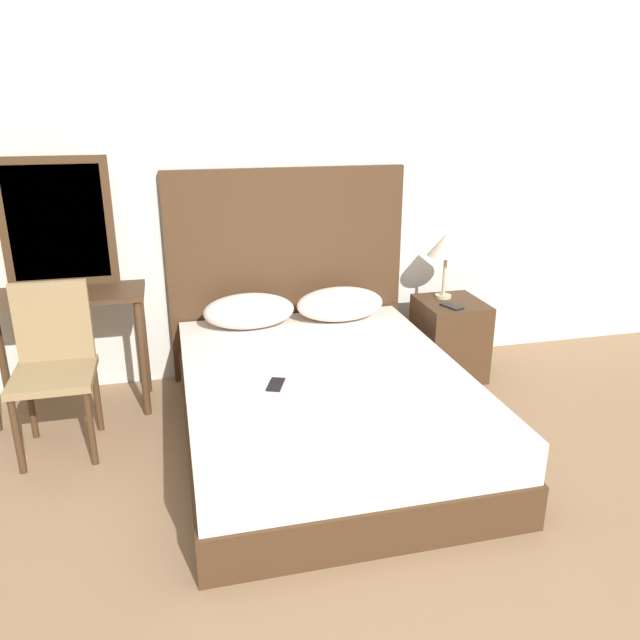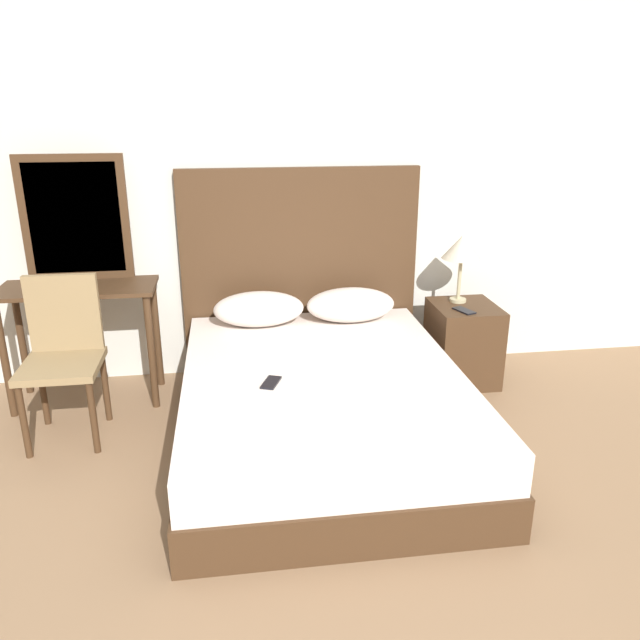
% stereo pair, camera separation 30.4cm
% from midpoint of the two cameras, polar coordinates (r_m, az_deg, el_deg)
% --- Properties ---
extents(wall_back, '(10.00, 0.06, 2.70)m').
position_cam_midpoint_polar(wall_back, '(4.11, -5.45, 13.36)').
color(wall_back, silver).
rests_on(wall_back, ground_plane).
extents(bed, '(1.49, 1.95, 0.43)m').
position_cam_midpoint_polar(bed, '(3.41, -2.18, -7.95)').
color(bed, '#422B19').
rests_on(bed, ground_plane).
extents(headboard, '(1.56, 0.05, 1.38)m').
position_cam_midpoint_polar(headboard, '(4.16, -5.08, 4.20)').
color(headboard, '#422B19').
rests_on(headboard, ground_plane).
extents(pillow_left, '(0.57, 0.33, 0.22)m').
position_cam_midpoint_polar(pillow_left, '(3.95, -8.71, 0.79)').
color(pillow_left, silver).
rests_on(pillow_left, bed).
extents(pillow_right, '(0.57, 0.33, 0.22)m').
position_cam_midpoint_polar(pillow_right, '(4.03, -0.32, 1.44)').
color(pillow_right, silver).
rests_on(pillow_right, bed).
extents(phone_on_bed, '(0.12, 0.17, 0.01)m').
position_cam_midpoint_polar(phone_on_bed, '(3.17, -6.82, -5.93)').
color(phone_on_bed, black).
rests_on(phone_on_bed, bed).
extents(nightstand, '(0.41, 0.45, 0.53)m').
position_cam_midpoint_polar(nightstand, '(4.26, 9.74, -1.70)').
color(nightstand, '#422B19').
rests_on(nightstand, ground_plane).
extents(table_lamp, '(0.25, 0.25, 0.44)m').
position_cam_midpoint_polar(table_lamp, '(4.16, 9.45, 6.69)').
color(table_lamp, tan).
rests_on(table_lamp, nightstand).
extents(phone_on_nightstand, '(0.12, 0.17, 0.01)m').
position_cam_midpoint_polar(phone_on_nightstand, '(4.06, 9.86, 1.21)').
color(phone_on_nightstand, black).
rests_on(phone_on_nightstand, nightstand).
extents(vanity_desk, '(0.91, 0.40, 0.74)m').
position_cam_midpoint_polar(vanity_desk, '(3.95, -24.33, 0.09)').
color(vanity_desk, '#422B19').
rests_on(vanity_desk, ground_plane).
extents(vanity_mirror, '(0.62, 0.03, 0.75)m').
position_cam_midpoint_polar(vanity_mirror, '(3.99, -24.97, 8.05)').
color(vanity_mirror, '#422B19').
rests_on(vanity_mirror, vanity_desk).
extents(chair, '(0.41, 0.43, 0.89)m').
position_cam_midpoint_polar(chair, '(3.62, -25.41, -3.19)').
color(chair, olive).
rests_on(chair, ground_plane).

